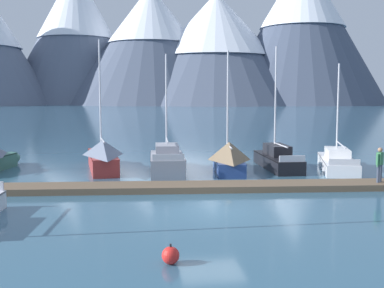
{
  "coord_description": "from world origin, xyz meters",
  "views": [
    {
      "loc": [
        -3.07,
        -18.15,
        4.5
      ],
      "look_at": [
        0.0,
        6.0,
        2.0
      ],
      "focal_mm": 44.65,
      "sensor_mm": 36.0,
      "label": 1
    }
  ],
  "objects_px": {
    "sailboat_outer_slip": "(275,158)",
    "sailboat_end_of_dock": "(336,161)",
    "mooring_buoy_channel_marker": "(171,255)",
    "sailboat_mid_dock_port": "(102,155)",
    "sailboat_far_berth": "(228,157)",
    "sailboat_mid_dock_starboard": "(167,160)",
    "person_on_dock": "(380,163)"
  },
  "relations": [
    {
      "from": "sailboat_mid_dock_starboard",
      "to": "sailboat_outer_slip",
      "type": "distance_m",
      "value": 6.9
    },
    {
      "from": "sailboat_outer_slip",
      "to": "sailboat_end_of_dock",
      "type": "distance_m",
      "value": 3.69
    },
    {
      "from": "sailboat_mid_dock_starboard",
      "to": "person_on_dock",
      "type": "bearing_deg",
      "value": -33.59
    },
    {
      "from": "sailboat_outer_slip",
      "to": "mooring_buoy_channel_marker",
      "type": "relative_size",
      "value": 13.39
    },
    {
      "from": "sailboat_mid_dock_port",
      "to": "sailboat_end_of_dock",
      "type": "relative_size",
      "value": 1.01
    },
    {
      "from": "sailboat_outer_slip",
      "to": "sailboat_end_of_dock",
      "type": "height_order",
      "value": "sailboat_outer_slip"
    },
    {
      "from": "sailboat_outer_slip",
      "to": "person_on_dock",
      "type": "relative_size",
      "value": 4.43
    },
    {
      "from": "sailboat_mid_dock_port",
      "to": "sailboat_outer_slip",
      "type": "relative_size",
      "value": 1.05
    },
    {
      "from": "mooring_buoy_channel_marker",
      "to": "sailboat_mid_dock_starboard",
      "type": "bearing_deg",
      "value": 86.13
    },
    {
      "from": "mooring_buoy_channel_marker",
      "to": "person_on_dock",
      "type": "bearing_deg",
      "value": 40.03
    },
    {
      "from": "sailboat_far_berth",
      "to": "sailboat_mid_dock_starboard",
      "type": "bearing_deg",
      "value": 171.06
    },
    {
      "from": "sailboat_mid_dock_starboard",
      "to": "person_on_dock",
      "type": "relative_size",
      "value": 4.09
    },
    {
      "from": "sailboat_mid_dock_port",
      "to": "sailboat_far_berth",
      "type": "distance_m",
      "value": 7.6
    },
    {
      "from": "mooring_buoy_channel_marker",
      "to": "sailboat_mid_dock_port",
      "type": "bearing_deg",
      "value": 99.38
    },
    {
      "from": "person_on_dock",
      "to": "mooring_buoy_channel_marker",
      "type": "distance_m",
      "value": 14.24
    },
    {
      "from": "sailboat_end_of_dock",
      "to": "sailboat_far_berth",
      "type": "bearing_deg",
      "value": -177.68
    },
    {
      "from": "sailboat_mid_dock_starboard",
      "to": "sailboat_outer_slip",
      "type": "xyz_separation_m",
      "value": [
        6.87,
        0.7,
        -0.09
      ]
    },
    {
      "from": "sailboat_mid_dock_port",
      "to": "sailboat_end_of_dock",
      "type": "height_order",
      "value": "sailboat_mid_dock_port"
    },
    {
      "from": "sailboat_outer_slip",
      "to": "sailboat_end_of_dock",
      "type": "relative_size",
      "value": 0.96
    },
    {
      "from": "sailboat_far_berth",
      "to": "sailboat_end_of_dock",
      "type": "xyz_separation_m",
      "value": [
        6.82,
        0.28,
        -0.35
      ]
    },
    {
      "from": "sailboat_mid_dock_starboard",
      "to": "sailboat_end_of_dock",
      "type": "distance_m",
      "value": 10.42
    },
    {
      "from": "sailboat_far_berth",
      "to": "mooring_buoy_channel_marker",
      "type": "distance_m",
      "value": 15.8
    },
    {
      "from": "sailboat_far_berth",
      "to": "sailboat_outer_slip",
      "type": "bearing_deg",
      "value": 21.14
    },
    {
      "from": "sailboat_mid_dock_port",
      "to": "person_on_dock",
      "type": "distance_m",
      "value": 15.61
    },
    {
      "from": "sailboat_end_of_dock",
      "to": "sailboat_outer_slip",
      "type": "bearing_deg",
      "value": 164.48
    },
    {
      "from": "sailboat_mid_dock_port",
      "to": "sailboat_far_berth",
      "type": "relative_size",
      "value": 1.11
    },
    {
      "from": "sailboat_far_berth",
      "to": "sailboat_end_of_dock",
      "type": "distance_m",
      "value": 6.83
    },
    {
      "from": "sailboat_far_berth",
      "to": "person_on_dock",
      "type": "height_order",
      "value": "sailboat_far_berth"
    },
    {
      "from": "sailboat_mid_dock_port",
      "to": "mooring_buoy_channel_marker",
      "type": "distance_m",
      "value": 16.96
    },
    {
      "from": "sailboat_end_of_dock",
      "to": "mooring_buoy_channel_marker",
      "type": "bearing_deg",
      "value": -126.76
    },
    {
      "from": "sailboat_end_of_dock",
      "to": "person_on_dock",
      "type": "relative_size",
      "value": 4.61
    },
    {
      "from": "sailboat_mid_dock_port",
      "to": "sailboat_outer_slip",
      "type": "height_order",
      "value": "sailboat_mid_dock_port"
    }
  ]
}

